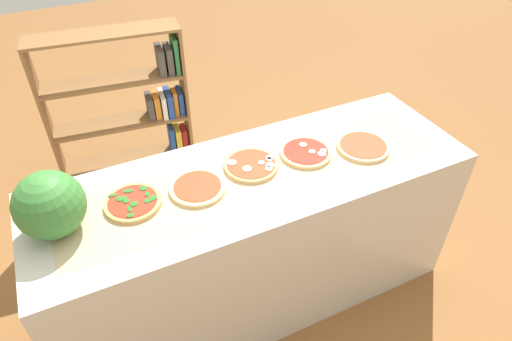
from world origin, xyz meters
The scene contains 10 objects.
ground_plane centered at (0.00, 0.00, 0.00)m, with size 12.00×12.00×0.00m, color brown.
counter centered at (0.00, 0.00, 0.48)m, with size 2.26×0.75×0.96m, color beige.
parchment_paper centered at (0.00, 0.00, 0.96)m, with size 1.97×0.47×0.00m, color tan.
pizza_spinach_0 centered at (-0.61, 0.04, 0.97)m, with size 0.26×0.26×0.03m.
pizza_plain_1 centered at (-0.31, 0.01, 0.97)m, with size 0.27×0.27×0.02m.
pizza_mozzarella_2 centered at (0.00, 0.06, 0.97)m, with size 0.28×0.28×0.03m.
pizza_mozzarella_3 centered at (0.31, 0.03, 0.97)m, with size 0.27×0.27×0.03m.
pizza_plain_4 centered at (0.61, -0.06, 0.97)m, with size 0.28×0.28×0.02m.
watermelon centered at (-0.94, 0.03, 1.11)m, with size 0.30×0.30×0.30m, color #387A33.
bookshelf centered at (-0.33, 1.24, 0.65)m, with size 0.97×0.33×1.32m.
Camera 1 is at (-0.76, -1.58, 2.40)m, focal length 31.60 mm.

